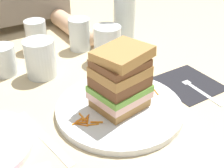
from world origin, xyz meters
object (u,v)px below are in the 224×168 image
water_bottle (125,6)px  empty_tumbler_1 (40,58)px  juice_glass (107,46)px  empty_tumbler_0 (36,35)px  empty_tumbler_2 (3,60)px  main_plate (119,108)px  sandwich (120,80)px  knife (45,138)px  napkin_dark (189,84)px  empty_tumbler_3 (80,34)px  fork (195,87)px

water_bottle → empty_tumbler_1: (-0.29, -0.04, -0.08)m
juice_glass → empty_tumbler_0: (-0.14, 0.18, 0.00)m
juice_glass → empty_tumbler_2: size_ratio=1.30×
main_plate → empty_tumbler_2: (-0.16, 0.31, 0.03)m
water_bottle → sandwich: bearing=-126.2°
knife → main_plate: bearing=-1.0°
sandwich → main_plate: bearing=-109.9°
main_plate → napkin_dark: main_plate is taller
empty_tumbler_2 → empty_tumbler_3: size_ratio=0.82×
empty_tumbler_0 → empty_tumbler_1: size_ratio=0.93×
main_plate → empty_tumbler_0: 0.40m
fork → juice_glass: (-0.10, 0.25, 0.04)m
water_bottle → empty_tumbler_1: 0.30m
main_plate → juice_glass: 0.25m
napkin_dark → empty_tumbler_1: (-0.30, 0.24, 0.05)m
fork → empty_tumbler_2: size_ratio=2.11×
fork → knife: size_ratio=0.83×
juice_glass → empty_tumbler_3: bearing=105.4°
sandwich → napkin_dark: sandwich is taller
knife → empty_tumbler_1: bearing=69.5°
water_bottle → empty_tumbler_1: size_ratio=2.87×
empty_tumbler_0 → knife: bearing=-109.1°
main_plate → sandwich: (0.00, 0.00, 0.07)m
sandwich → fork: size_ratio=0.84×
empty_tumbler_0 → empty_tumbler_3: (0.11, -0.07, 0.00)m
sandwich → juice_glass: size_ratio=1.36×
juice_glass → empty_tumbler_1: bearing=174.0°
main_plate → juice_glass: (0.11, 0.22, 0.04)m
napkin_dark → fork: 0.02m
main_plate → empty_tumbler_1: size_ratio=2.81×
fork → empty_tumbler_0: bearing=120.1°
napkin_dark → knife: (-0.38, 0.01, 0.00)m
napkin_dark → fork: (-0.00, -0.02, 0.00)m
sandwich → knife: size_ratio=0.70×
sandwich → water_bottle: water_bottle is taller
empty_tumbler_1 → empty_tumbler_3: 0.18m
knife → empty_tumbler_2: 0.30m
juice_glass → water_bottle: 0.14m
knife → empty_tumbler_2: (0.01, 0.30, 0.04)m
main_plate → empty_tumbler_1: bearing=109.3°
water_bottle → empty_tumbler_2: (-0.37, 0.03, -0.09)m
main_plate → empty_tumbler_1: (-0.08, 0.24, 0.04)m
water_bottle → empty_tumbler_0: (-0.24, 0.12, -0.08)m
sandwich → water_bottle: 0.35m
knife → empty_tumbler_0: empty_tumbler_0 is taller
napkin_dark → sandwich: bearing=179.2°
napkin_dark → empty_tumbler_2: 0.49m
napkin_dark → water_bottle: water_bottle is taller
main_plate → fork: 0.21m
water_bottle → empty_tumbler_2: water_bottle is taller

